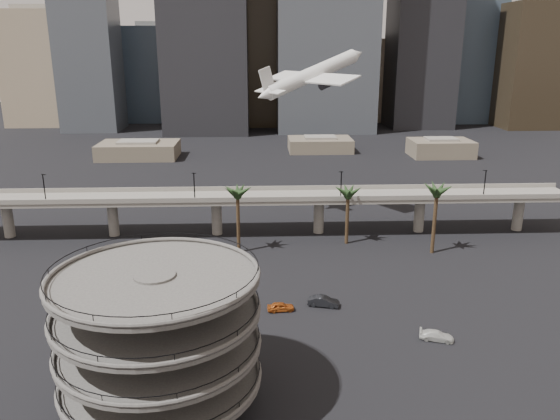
{
  "coord_description": "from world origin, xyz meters",
  "views": [
    {
      "loc": [
        -2.11,
        -56.95,
        39.16
      ],
      "look_at": [
        1.47,
        28.0,
        13.4
      ],
      "focal_mm": 35.0,
      "sensor_mm": 36.0,
      "label": 1
    }
  ],
  "objects_px": {
    "car_a": "(281,307)",
    "car_c": "(437,336)",
    "airborne_jet": "(312,75)",
    "overpass": "(268,201)",
    "car_b": "(323,301)",
    "parking_ramp": "(158,329)"
  },
  "relations": [
    {
      "from": "overpass",
      "to": "parking_ramp",
      "type": "bearing_deg",
      "value": -102.43
    },
    {
      "from": "parking_ramp",
      "to": "car_c",
      "type": "bearing_deg",
      "value": 20.42
    },
    {
      "from": "car_b",
      "to": "car_c",
      "type": "bearing_deg",
      "value": -112.77
    },
    {
      "from": "car_a",
      "to": "car_b",
      "type": "distance_m",
      "value": 6.88
    },
    {
      "from": "airborne_jet",
      "to": "car_a",
      "type": "height_order",
      "value": "airborne_jet"
    },
    {
      "from": "overpass",
      "to": "car_b",
      "type": "xyz_separation_m",
      "value": [
        7.94,
        -34.98,
        -6.53
      ]
    },
    {
      "from": "parking_ramp",
      "to": "airborne_jet",
      "type": "height_order",
      "value": "airborne_jet"
    },
    {
      "from": "parking_ramp",
      "to": "car_a",
      "type": "xyz_separation_m",
      "value": [
        14.19,
        22.69,
        -9.13
      ]
    },
    {
      "from": "parking_ramp",
      "to": "airborne_jet",
      "type": "relative_size",
      "value": 0.79
    },
    {
      "from": "car_a",
      "to": "car_b",
      "type": "relative_size",
      "value": 0.84
    },
    {
      "from": "parking_ramp",
      "to": "car_b",
      "type": "relative_size",
      "value": 4.54
    },
    {
      "from": "car_a",
      "to": "car_c",
      "type": "bearing_deg",
      "value": -119.54
    },
    {
      "from": "parking_ramp",
      "to": "car_b",
      "type": "xyz_separation_m",
      "value": [
        20.94,
        24.01,
        -9.03
      ]
    },
    {
      "from": "car_c",
      "to": "parking_ramp",
      "type": "bearing_deg",
      "value": 128.32
    },
    {
      "from": "overpass",
      "to": "car_a",
      "type": "height_order",
      "value": "overpass"
    },
    {
      "from": "airborne_jet",
      "to": "car_c",
      "type": "height_order",
      "value": "airborne_jet"
    },
    {
      "from": "car_a",
      "to": "overpass",
      "type": "bearing_deg",
      "value": -3.45
    },
    {
      "from": "parking_ramp",
      "to": "airborne_jet",
      "type": "xyz_separation_m",
      "value": [
        23.87,
        76.8,
        22.73
      ]
    },
    {
      "from": "overpass",
      "to": "car_a",
      "type": "bearing_deg",
      "value": -88.12
    },
    {
      "from": "airborne_jet",
      "to": "car_a",
      "type": "distance_m",
      "value": 63.54
    },
    {
      "from": "car_a",
      "to": "airborne_jet",
      "type": "bearing_deg",
      "value": -15.47
    },
    {
      "from": "car_a",
      "to": "car_b",
      "type": "xyz_separation_m",
      "value": [
        6.75,
        1.32,
        0.1
      ]
    }
  ]
}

